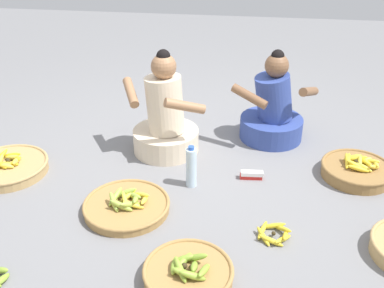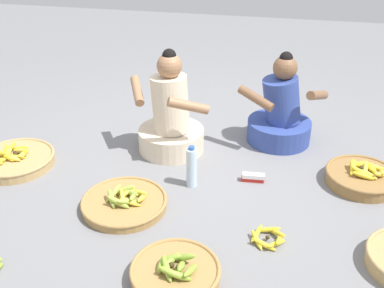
% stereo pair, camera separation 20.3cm
% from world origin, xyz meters
% --- Properties ---
extents(ground_plane, '(10.00, 10.00, 0.00)m').
position_xyz_m(ground_plane, '(0.00, 0.00, 0.00)').
color(ground_plane, slate).
extents(vendor_woman_front, '(0.70, 0.55, 0.83)m').
position_xyz_m(vendor_woman_front, '(-0.28, 0.30, 0.27)').
color(vendor_woman_front, beige).
rests_on(vendor_woman_front, ground).
extents(vendor_woman_behind, '(0.71, 0.54, 0.76)m').
position_xyz_m(vendor_woman_behind, '(0.55, 0.64, 0.24)').
color(vendor_woman_behind, '#334793').
rests_on(vendor_woman_behind, ground).
extents(banana_basket_back_left, '(0.57, 0.57, 0.14)m').
position_xyz_m(banana_basket_back_left, '(-0.38, -0.52, 0.04)').
color(banana_basket_back_left, '#A87F47').
rests_on(banana_basket_back_left, ground).
extents(banana_basket_mid_left, '(0.49, 0.49, 0.16)m').
position_xyz_m(banana_basket_mid_left, '(0.11, -1.08, 0.05)').
color(banana_basket_mid_left, '#A87F47').
rests_on(banana_basket_mid_left, ground).
extents(banana_basket_back_center, '(0.58, 0.58, 0.15)m').
position_xyz_m(banana_basket_back_center, '(-1.38, -0.20, 0.05)').
color(banana_basket_back_center, tan).
rests_on(banana_basket_back_center, ground).
extents(banana_basket_front_right, '(0.51, 0.51, 0.16)m').
position_xyz_m(banana_basket_front_right, '(1.16, 0.11, 0.06)').
color(banana_basket_front_right, olive).
rests_on(banana_basket_front_right, ground).
extents(loose_bananas_front_center, '(0.23, 0.23, 0.08)m').
position_xyz_m(loose_bananas_front_center, '(0.56, -0.65, 0.03)').
color(loose_bananas_front_center, yellow).
rests_on(loose_bananas_front_center, ground).
extents(water_bottle, '(0.08, 0.08, 0.31)m').
position_xyz_m(water_bottle, '(-0.01, -0.17, 0.15)').
color(water_bottle, silver).
rests_on(water_bottle, ground).
extents(packet_carton_stack, '(0.17, 0.07, 0.06)m').
position_xyz_m(packet_carton_stack, '(0.41, -0.02, 0.03)').
color(packet_carton_stack, red).
rests_on(packet_carton_stack, ground).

